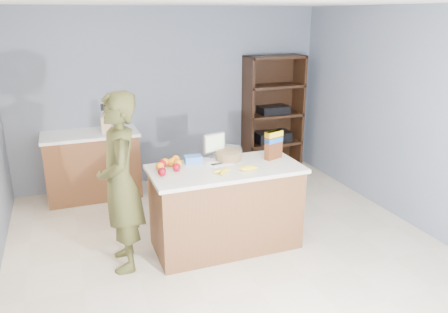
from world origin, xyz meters
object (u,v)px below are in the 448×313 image
object	(u,v)px
counter_peninsula	(226,210)
shelving_unit	(272,116)
cereal_box	(274,143)
tv	(214,144)
person	(120,183)

from	to	relation	value
counter_peninsula	shelving_unit	distance (m)	2.61
counter_peninsula	cereal_box	bearing A→B (deg)	7.87
shelving_unit	counter_peninsula	bearing A→B (deg)	-127.11
cereal_box	tv	bearing A→B (deg)	156.37
person	tv	xyz separation A→B (m)	(1.06, 0.33, 0.19)
counter_peninsula	cereal_box	distance (m)	0.89
tv	shelving_unit	bearing A→B (deg)	47.73
counter_peninsula	tv	distance (m)	0.73
tv	cereal_box	xyz separation A→B (m)	(0.59, -0.26, 0.02)
counter_peninsula	person	distance (m)	1.16
counter_peninsula	cereal_box	world-z (taller)	cereal_box
shelving_unit	person	bearing A→B (deg)	-142.00
counter_peninsula	person	bearing A→B (deg)	179.79
counter_peninsula	shelving_unit	xyz separation A→B (m)	(1.55, 2.05, 0.45)
tv	person	bearing A→B (deg)	-162.55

